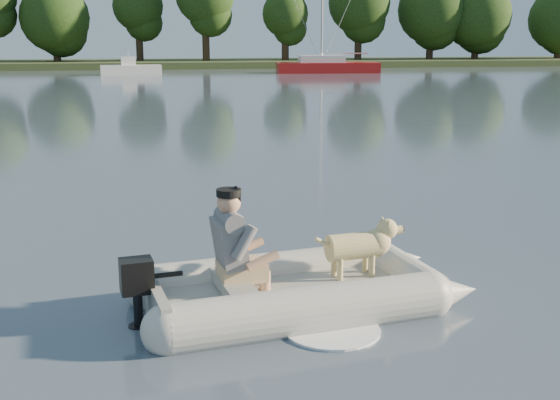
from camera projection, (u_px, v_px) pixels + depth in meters
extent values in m
plane|color=slate|center=(288.00, 314.00, 7.67)|extent=(160.00, 160.00, 0.00)
cube|color=#47512D|center=(166.00, 64.00, 67.00)|extent=(160.00, 12.00, 0.70)
cylinder|color=#332316|center=(57.00, 52.00, 64.37)|extent=(0.70, 0.70, 2.94)
sphere|color=#2D4918|center=(54.00, 18.00, 63.68)|extent=(6.27, 6.27, 6.27)
cylinder|color=#332316|center=(140.00, 47.00, 66.17)|extent=(0.70, 0.70, 3.67)
sphere|color=#2D4918|center=(138.00, 6.00, 65.30)|extent=(4.69, 4.69, 4.69)
cylinder|color=#332316|center=(206.00, 44.00, 65.43)|extent=(0.70, 0.70, 4.29)
cylinder|color=#332316|center=(285.00, 50.00, 67.13)|extent=(0.70, 0.70, 3.21)
sphere|color=#2D4918|center=(285.00, 14.00, 66.37)|extent=(4.41, 4.41, 4.41)
cylinder|color=#332316|center=(358.00, 45.00, 68.91)|extent=(0.70, 0.70, 3.94)
sphere|color=#2D4918|center=(359.00, 3.00, 67.98)|extent=(6.03, 6.03, 6.03)
cylinder|color=#332316|center=(430.00, 47.00, 70.52)|extent=(0.70, 0.70, 3.52)
sphere|color=#2D4918|center=(431.00, 10.00, 69.69)|extent=(6.68, 6.68, 6.68)
cylinder|color=#332316|center=(475.00, 49.00, 71.16)|extent=(0.70, 0.70, 3.21)
sphere|color=#2D4918|center=(477.00, 15.00, 70.40)|extent=(6.79, 6.79, 6.79)
cylinder|color=#332316|center=(558.00, 50.00, 72.45)|extent=(0.70, 0.70, 2.96)
sphere|color=#2D4918|center=(560.00, 19.00, 71.75)|extent=(6.40, 6.40, 6.40)
cube|color=#A91413|center=(328.00, 69.00, 56.36)|extent=(8.31, 3.09, 1.02)
cube|color=white|center=(322.00, 59.00, 56.13)|extent=(3.70, 2.11, 0.61)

